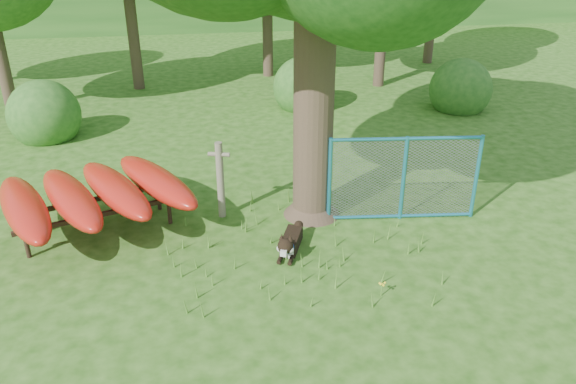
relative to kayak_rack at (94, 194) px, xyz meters
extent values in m
plane|color=#204C0F|center=(3.07, -2.22, -0.74)|extent=(80.00, 80.00, 0.00)
cylinder|color=#3A2B1F|center=(3.90, 0.01, 2.05)|extent=(0.73, 0.73, 5.57)
cone|color=#3A2B1F|center=(3.90, 0.01, -0.46)|extent=(1.09, 1.09, 0.56)
cylinder|color=#3A2B1F|center=(4.57, 0.02, 2.83)|extent=(1.54, 0.76, 1.19)
cylinder|color=#68604E|center=(2.22, 0.21, 0.00)|extent=(0.17, 0.17, 1.48)
cylinder|color=#68604E|center=(2.22, 0.21, 0.51)|extent=(0.40, 0.19, 0.08)
cylinder|color=black|center=(-1.04, -0.70, -0.51)|extent=(0.09, 0.09, 0.47)
cylinder|color=black|center=(1.25, 0.09, -0.51)|extent=(0.09, 0.09, 0.47)
cylinder|color=black|center=(-1.25, -0.09, -0.51)|extent=(0.09, 0.09, 0.47)
cylinder|color=black|center=(1.04, 0.70, -0.51)|extent=(0.09, 0.09, 0.47)
cube|color=black|center=(0.11, -0.31, -0.26)|extent=(2.67, 0.98, 0.07)
cube|color=black|center=(-0.11, 0.31, -0.26)|extent=(2.67, 0.98, 0.07)
ellipsoid|color=red|center=(-1.06, -0.36, 0.00)|extent=(1.69, 2.83, 0.45)
ellipsoid|color=red|center=(-0.35, -0.12, 0.00)|extent=(1.77, 2.81, 0.45)
ellipsoid|color=red|center=(0.35, 0.12, 0.00)|extent=(1.85, 2.79, 0.45)
ellipsoid|color=red|center=(1.06, 0.36, 0.00)|extent=(1.93, 2.76, 0.45)
cube|color=black|center=(3.31, -1.12, -0.62)|extent=(0.51, 0.75, 0.24)
cube|color=silver|center=(3.20, -1.40, -0.63)|extent=(0.26, 0.21, 0.22)
sphere|color=black|center=(3.13, -1.57, -0.44)|extent=(0.26, 0.26, 0.26)
cube|color=silver|center=(3.09, -1.68, -0.48)|extent=(0.15, 0.17, 0.09)
sphere|color=silver|center=(3.05, -1.56, -0.48)|extent=(0.12, 0.12, 0.12)
sphere|color=silver|center=(3.20, -1.62, -0.48)|extent=(0.12, 0.12, 0.12)
cone|color=black|center=(3.08, -1.51, -0.30)|extent=(0.14, 0.14, 0.13)
cone|color=black|center=(3.21, -1.56, -0.30)|extent=(0.11, 0.12, 0.13)
cylinder|color=black|center=(3.06, -1.51, -0.69)|extent=(0.18, 0.31, 0.07)
cylinder|color=black|center=(3.23, -1.58, -0.69)|extent=(0.18, 0.31, 0.07)
sphere|color=black|center=(3.50, -0.78, -0.52)|extent=(0.16, 0.16, 0.16)
torus|color=blue|center=(3.16, -1.50, -0.50)|extent=(0.26, 0.16, 0.25)
cylinder|color=teal|center=(4.16, -0.29, 0.07)|extent=(0.08, 0.08, 1.62)
cylinder|color=teal|center=(5.50, -0.44, 0.07)|extent=(0.08, 0.08, 1.62)
cylinder|color=teal|center=(6.84, -0.60, 0.07)|extent=(0.08, 0.08, 1.62)
cylinder|color=teal|center=(5.50, -0.44, 0.85)|extent=(2.69, 0.37, 0.06)
cylinder|color=teal|center=(5.50, -0.44, -0.70)|extent=(2.69, 0.37, 0.06)
plane|color=gray|center=(5.50, -0.44, 0.07)|extent=(2.69, 0.31, 2.70)
cylinder|color=#53882C|center=(4.38, -2.72, -0.64)|extent=(0.02, 0.02, 0.21)
sphere|color=yellow|center=(4.38, -2.72, -0.53)|extent=(0.04, 0.04, 0.04)
sphere|color=yellow|center=(4.43, -2.71, -0.52)|extent=(0.04, 0.04, 0.04)
sphere|color=yellow|center=(4.36, -2.68, -0.54)|extent=(0.04, 0.04, 0.04)
sphere|color=yellow|center=(4.39, -2.76, -0.53)|extent=(0.04, 0.04, 0.04)
sphere|color=yellow|center=(4.36, -2.73, -0.52)|extent=(0.04, 0.04, 0.04)
cylinder|color=#3A2B1F|center=(0.07, 9.78, 1.88)|extent=(0.36, 0.36, 5.25)
cylinder|color=#3A2B1F|center=(4.57, 10.78, 1.18)|extent=(0.36, 0.36, 3.85)
cylinder|color=#3A2B1F|center=(8.07, 8.78, 1.64)|extent=(0.36, 0.36, 4.76)
sphere|color=#275B1D|center=(-1.93, 5.28, -0.74)|extent=(1.80, 1.80, 1.80)
sphere|color=#275B1D|center=(9.57, 5.78, -0.74)|extent=(1.80, 1.80, 1.80)
sphere|color=#275B1D|center=(5.07, 6.78, -0.74)|extent=(1.80, 1.80, 1.80)
camera|label=1|loc=(1.86, -9.24, 4.27)|focal=35.00mm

